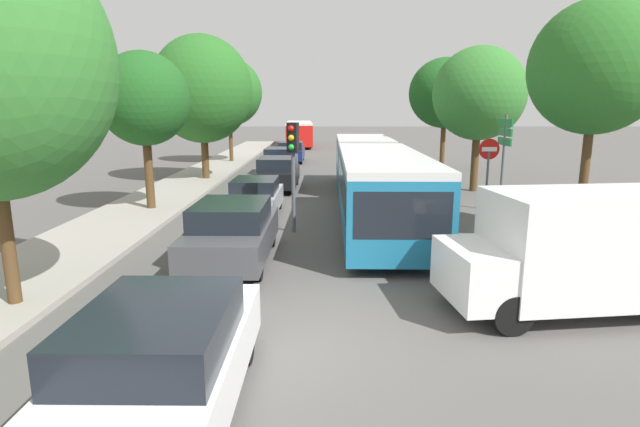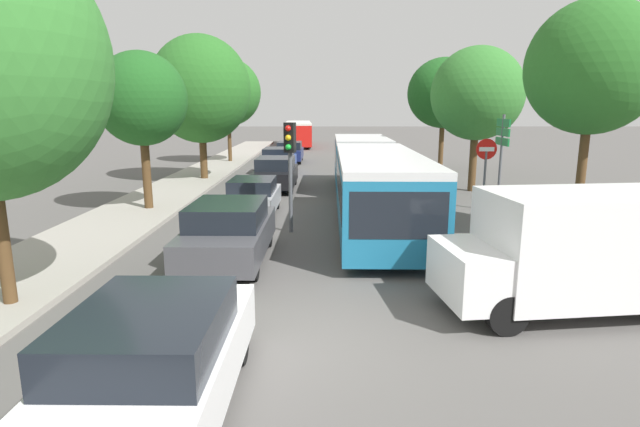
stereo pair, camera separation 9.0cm
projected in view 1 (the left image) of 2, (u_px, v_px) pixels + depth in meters
The scene contains 20 objects.
ground_plane at pixel (309, 344), 8.26m from camera, with size 200.00×200.00×0.00m, color #565451.
kerb_strip_left at pixel (206, 172), 29.91m from camera, with size 3.20×54.35×0.14m, color #9E998E.
articulated_bus at pixel (370, 173), 19.01m from camera, with size 2.81×16.59×2.46m.
city_bus_rear at pixel (297, 132), 51.35m from camera, with size 2.98×11.42×2.44m.
queued_car_white at pixel (159, 363), 6.10m from camera, with size 1.90×4.39×1.52m.
queued_car_graphite at pixel (231, 232), 12.51m from camera, with size 1.93×4.46×1.54m.
queued_car_silver at pixel (254, 197), 17.95m from camera, with size 1.71×3.94×1.36m.
queued_car_black at pixel (276, 173), 23.86m from camera, with size 1.92×4.43×1.53m.
queued_car_blue at pixel (279, 161), 29.65m from camera, with size 1.91×4.40×1.52m.
queued_car_navy at pixel (289, 152), 35.77m from camera, with size 1.85×4.26×1.47m.
white_van at pixel (585, 248), 9.40m from camera, with size 5.19×2.52×2.31m.
traffic_light at pixel (291, 153), 15.18m from camera, with size 0.38×0.40×3.40m.
no_entry_sign at pixel (486, 167), 16.94m from camera, with size 0.70×0.08×2.82m.
direction_sign_post at pixel (502, 143), 18.41m from camera, with size 0.10×1.40×3.60m.
tree_left_mid at pixel (142, 99), 17.99m from camera, with size 3.27×3.27×5.85m.
tree_left_far at pixel (200, 89), 25.84m from camera, with size 5.19×5.19×7.54m.
tree_left_distant at pixel (227, 94), 34.62m from camera, with size 4.56×4.56×7.22m.
tree_right_near at pixel (594, 68), 13.58m from camera, with size 3.56×3.56×6.73m.
tree_right_mid at pixel (477, 94), 22.65m from camera, with size 4.17×4.17×6.58m.
tree_right_far at pixel (443, 93), 30.52m from camera, with size 4.41×4.41×6.86m.
Camera 1 is at (0.16, -7.63, 3.82)m, focal length 28.00 mm.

